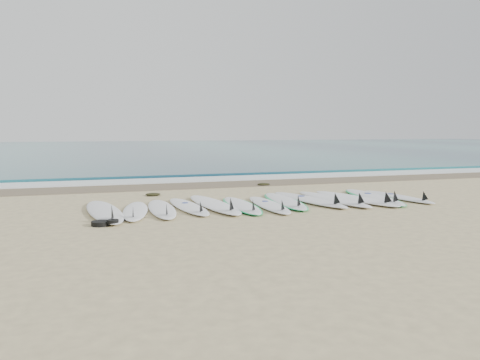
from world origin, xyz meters
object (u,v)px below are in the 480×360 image
object	(u,v)px
surfboard_6	(269,205)
leash_coil	(103,223)
surfboard_12	(399,197)
surfboard_0	(105,211)

from	to	relation	value
surfboard_6	leash_coil	xyz separation A→B (m)	(-3.46, -0.94, -0.01)
surfboard_6	surfboard_12	xyz separation A→B (m)	(3.43, 0.18, -0.00)
surfboard_0	surfboard_12	xyz separation A→B (m)	(6.83, -0.02, -0.01)
surfboard_12	leash_coil	size ratio (longest dim) A/B	5.26
surfboard_0	surfboard_6	world-z (taller)	surfboard_0
surfboard_12	surfboard_6	bearing A→B (deg)	178.58
surfboard_12	surfboard_0	bearing A→B (deg)	175.45
surfboard_6	leash_coil	distance (m)	3.58
surfboard_12	leash_coil	bearing A→B (deg)	-175.18
surfboard_0	leash_coil	size ratio (longest dim) A/B	6.41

